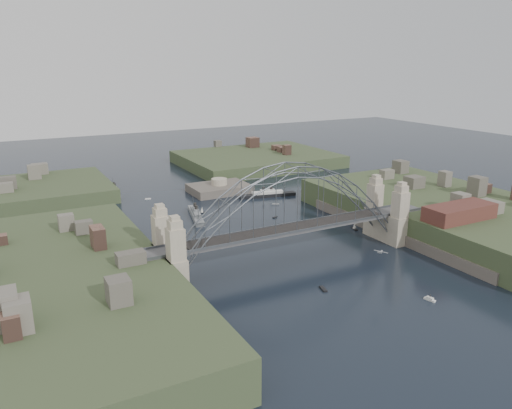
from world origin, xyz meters
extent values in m
plane|color=black|center=(0.00, 0.00, 0.00)|extent=(500.00, 500.00, 0.00)
cube|color=#4E4E50|center=(0.00, 0.00, 8.00)|extent=(84.00, 6.00, 0.70)
cube|color=#4F545B|center=(0.00, -3.00, 8.55)|extent=(84.00, 0.25, 0.50)
cube|color=#4F545B|center=(0.00, 3.00, 8.55)|extent=(84.00, 0.25, 0.50)
cube|color=black|center=(0.00, 0.00, 8.55)|extent=(55.20, 5.20, 0.35)
cube|color=tan|center=(-31.50, -5.00, 8.85)|extent=(3.40, 3.40, 17.70)
cube|color=tan|center=(-31.50, 5.00, 8.85)|extent=(3.40, 3.40, 17.70)
cube|color=tan|center=(31.50, -5.00, 8.85)|extent=(3.40, 3.40, 17.70)
cube|color=tan|center=(31.50, 5.00, 8.85)|extent=(3.40, 3.40, 17.70)
cube|color=tan|center=(-31.50, 0.00, 4.00)|extent=(4.08, 13.80, 8.00)
cube|color=tan|center=(31.50, 0.00, 4.00)|extent=(4.08, 13.80, 8.00)
cube|color=#384728|center=(-58.00, 0.00, 2.00)|extent=(50.00, 90.00, 12.00)
cube|color=#564E45|center=(-35.50, 0.00, 1.00)|extent=(6.00, 70.00, 4.00)
cube|color=#384728|center=(58.00, 0.00, 2.00)|extent=(50.00, 90.00, 12.00)
cube|color=#564E45|center=(35.50, 0.00, 1.00)|extent=(6.00, 70.00, 4.00)
cube|color=#384728|center=(-55.00, 95.00, 0.50)|extent=(60.00, 45.00, 9.00)
cube|color=#384728|center=(50.00, 110.00, 0.75)|extent=(70.00, 55.00, 9.50)
cube|color=#564E45|center=(12.00, 70.00, -0.50)|extent=(22.00, 16.00, 7.00)
cylinder|color=tan|center=(12.00, 70.00, 4.20)|extent=(6.00, 6.00, 2.40)
cube|color=#592D26|center=(44.00, -14.00, 10.00)|extent=(20.00, 8.00, 4.00)
cube|color=#4E4E50|center=(39.00, -28.00, 0.70)|extent=(4.00, 22.00, 1.40)
cube|color=gray|center=(-7.80, 44.40, 0.45)|extent=(7.36, 20.17, 1.79)
cube|color=gray|center=(-7.80, 44.40, 1.79)|extent=(4.57, 11.22, 1.34)
cube|color=gray|center=(-7.80, 44.40, 2.79)|extent=(2.62, 5.23, 0.89)
cylinder|color=black|center=(-8.13, 43.04, 3.57)|extent=(0.96, 0.96, 1.79)
cylinder|color=black|center=(-7.47, 45.77, 3.57)|extent=(0.96, 0.96, 1.79)
cylinder|color=#4F545B|center=(-9.22, 38.54, 3.35)|extent=(0.18, 0.18, 4.47)
cylinder|color=#4F545B|center=(-6.37, 50.26, 3.35)|extent=(0.18, 0.18, 4.47)
cube|color=gray|center=(-23.56, 88.04, 0.39)|extent=(3.72, 15.93, 1.58)
cube|color=gray|center=(-23.56, 88.04, 1.58)|extent=(2.48, 8.80, 1.18)
cube|color=gray|center=(-23.56, 88.04, 2.47)|extent=(1.58, 4.05, 0.79)
cylinder|color=black|center=(-23.67, 86.94, 3.16)|extent=(0.78, 0.78, 1.58)
cylinder|color=black|center=(-23.45, 89.14, 3.16)|extent=(0.78, 0.78, 1.58)
cylinder|color=#4F545B|center=(-24.03, 83.33, 2.96)|extent=(0.16, 0.16, 3.95)
cylinder|color=#4F545B|center=(-23.09, 92.75, 2.96)|extent=(0.16, 0.16, 3.95)
cube|color=black|center=(25.12, 55.64, 0.39)|extent=(21.49, 7.38, 1.55)
cube|color=silver|center=(25.12, 55.64, 1.55)|extent=(11.94, 4.63, 1.16)
cube|color=silver|center=(25.12, 55.64, 2.43)|extent=(5.56, 2.70, 0.78)
cylinder|color=black|center=(23.65, 55.96, 3.11)|extent=(1.05, 1.05, 1.55)
cylinder|color=black|center=(26.58, 55.33, 3.11)|extent=(1.05, 1.05, 1.55)
cylinder|color=#4F545B|center=(18.85, 57.01, 2.91)|extent=(0.16, 0.16, 3.88)
cylinder|color=#4F545B|center=(31.38, 54.28, 2.91)|extent=(0.16, 0.16, 3.88)
cube|color=#9FA1A5|center=(9.02, -22.79, 8.41)|extent=(1.53, 0.99, 0.28)
cube|color=#9FA1A5|center=(9.02, -22.79, 8.46)|extent=(1.71, 2.91, 0.06)
cube|color=#9FA1A5|center=(8.33, -23.16, 8.56)|extent=(0.60, 0.94, 0.35)
cube|color=silver|center=(-20.49, 18.96, 0.15)|extent=(1.44, 2.27, 0.45)
cube|color=silver|center=(14.52, 32.05, 0.15)|extent=(2.00, 1.34, 0.45)
cube|color=silver|center=(-2.59, -18.08, 0.15)|extent=(1.50, 2.86, 0.45)
cube|color=silver|center=(22.33, 44.97, 0.15)|extent=(2.49, 2.00, 0.45)
cube|color=silver|center=(-33.04, 56.24, 0.15)|extent=(1.54, 3.73, 0.45)
cube|color=silver|center=(-4.27, 47.87, 0.15)|extent=(1.90, 1.28, 0.45)
cylinder|color=#4F545B|center=(-4.27, 47.87, 1.20)|extent=(0.08, 0.08, 2.20)
cone|color=silver|center=(-4.27, 47.87, 1.20)|extent=(1.54, 1.42, 1.92)
cube|color=silver|center=(14.13, -32.84, 0.15)|extent=(1.26, 2.57, 0.45)
cube|color=silver|center=(14.13, -32.84, 0.55)|extent=(0.95, 1.58, 0.40)
cylinder|color=black|center=(14.13, -32.84, 1.00)|extent=(0.16, 0.16, 0.70)
cube|color=silver|center=(-15.17, 73.17, 0.15)|extent=(2.23, 1.19, 0.45)
cube|color=silver|center=(29.60, 10.75, 0.15)|extent=(1.60, 2.90, 0.45)
cylinder|color=#4F545B|center=(29.60, 10.75, 1.20)|extent=(0.08, 0.08, 2.20)
cone|color=silver|center=(29.60, 10.75, 1.20)|extent=(1.29, 1.46, 1.92)
camera|label=1|loc=(-62.62, -98.33, 48.20)|focal=34.65mm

